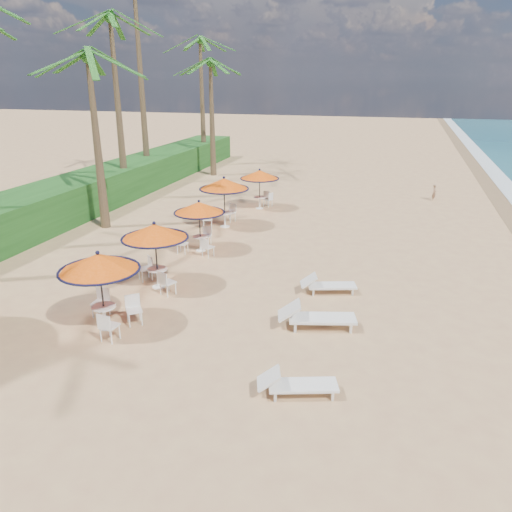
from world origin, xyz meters
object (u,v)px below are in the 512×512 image
(station_3, at_px, (223,188))
(station_2, at_px, (199,214))
(station_4, at_px, (260,178))
(lounger_far, at_px, (326,284))
(station_0, at_px, (101,272))
(lounger_near, at_px, (295,384))
(station_1, at_px, (155,238))
(lounger_mid, at_px, (314,316))

(station_3, bearing_deg, station_2, -86.37)
(station_4, bearing_deg, station_2, -93.82)
(station_3, relative_size, lounger_far, 1.27)
(station_0, relative_size, lounger_far, 1.22)
(station_2, relative_size, station_3, 0.88)
(station_4, bearing_deg, station_0, -92.22)
(lounger_near, bearing_deg, station_4, 90.57)
(station_1, bearing_deg, lounger_near, -39.36)
(station_1, bearing_deg, station_0, -91.66)
(station_3, distance_m, lounger_near, 13.65)
(station_4, distance_m, lounger_far, 11.47)
(station_2, bearing_deg, station_3, 93.63)
(station_0, relative_size, station_4, 1.07)
(station_3, distance_m, lounger_mid, 10.75)
(lounger_mid, relative_size, lounger_far, 1.20)
(station_0, distance_m, station_2, 6.92)
(station_0, bearing_deg, lounger_far, 36.14)
(station_0, xyz_separation_m, station_1, (0.09, 3.03, 0.07))
(station_3, height_order, station_4, station_3)
(station_3, bearing_deg, station_0, -89.09)
(station_3, bearing_deg, station_4, 79.33)
(station_1, distance_m, station_4, 11.29)
(lounger_mid, bearing_deg, lounger_near, -102.50)
(lounger_mid, xyz_separation_m, lounger_far, (-0.03, 2.54, -0.06))
(station_0, height_order, station_2, station_0)
(station_1, xyz_separation_m, station_3, (-0.25, 7.46, 0.08))
(station_1, bearing_deg, station_4, 87.63)
(station_2, bearing_deg, lounger_far, -26.34)
(station_4, xyz_separation_m, lounger_mid, (5.15, -12.71, -1.29))
(lounger_near, height_order, lounger_mid, lounger_mid)
(station_2, distance_m, lounger_mid, 7.84)
(lounger_near, height_order, lounger_far, lounger_far)
(station_1, relative_size, station_3, 0.96)
(station_1, relative_size, station_4, 1.07)
(station_3, height_order, lounger_mid, station_3)
(station_0, height_order, lounger_far, station_0)
(station_2, distance_m, lounger_far, 6.38)
(station_0, distance_m, lounger_mid, 6.07)
(station_3, distance_m, lounger_far, 8.76)
(station_4, height_order, lounger_mid, station_4)
(station_1, xyz_separation_m, station_4, (0.47, 11.28, -0.12))
(station_4, bearing_deg, station_3, -100.67)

